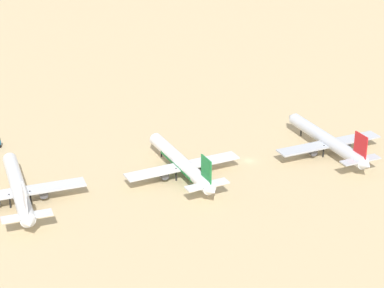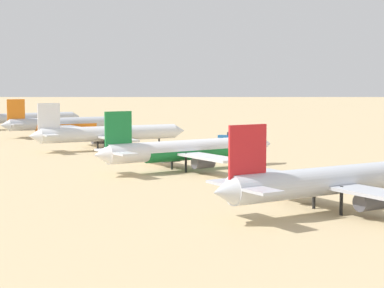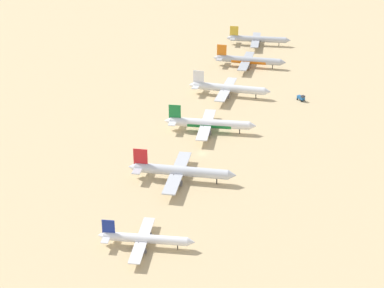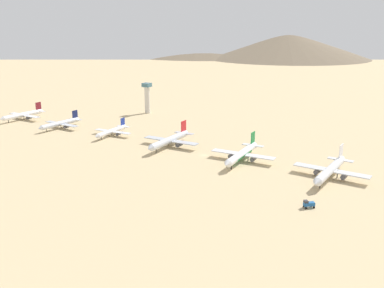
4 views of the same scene
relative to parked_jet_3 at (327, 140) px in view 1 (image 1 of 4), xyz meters
name	(u,v)px [view 1 (image 1 of 4)]	position (x,y,z in m)	size (l,w,h in m)	color
ground_plane	(249,161)	(5.61, 29.46, -5.05)	(2319.60, 2319.60, 0.00)	tan
parked_jet_3	(327,140)	(0.00, 0.00, 0.00)	(51.88, 42.01, 15.00)	silver
parked_jet_4	(181,163)	(5.09, 56.71, -0.12)	(51.36, 41.65, 14.83)	white
parked_jet_5	(18,188)	(9.07, 111.79, 0.05)	(52.59, 42.77, 15.16)	silver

